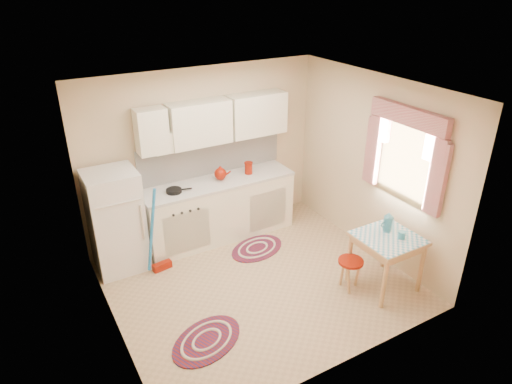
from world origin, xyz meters
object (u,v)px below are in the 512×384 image
Objects in this scene: base_cabinets at (219,210)px; table at (385,262)px; fridge at (116,221)px; stool at (349,274)px.

base_cabinets is 2.49m from table.
fridge reaches higher than table.
fridge is at bearing 140.91° from stool.
fridge reaches higher than base_cabinets.
fridge is at bearing -178.10° from base_cabinets.
table is at bearing -59.41° from base_cabinets.
table is (1.27, -2.15, -0.08)m from base_cabinets.
stool is (0.86, -1.97, -0.23)m from base_cabinets.
base_cabinets is at bearing 120.59° from table.
fridge is at bearing 142.95° from table.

